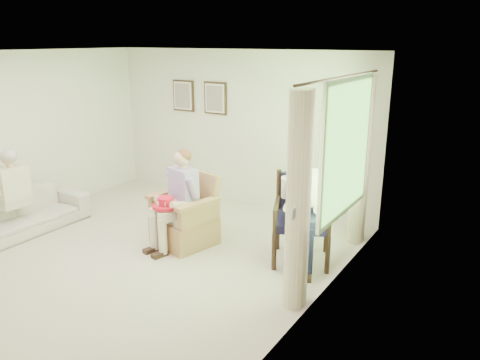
{
  "coord_description": "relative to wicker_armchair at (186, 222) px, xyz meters",
  "views": [
    {
      "loc": [
        4.22,
        -3.9,
        2.75
      ],
      "look_at": [
        1.22,
        0.87,
        1.05
      ],
      "focal_mm": 35.0,
      "sensor_mm": 36.0,
      "label": 1
    }
  ],
  "objects": [
    {
      "name": "floor",
      "position": [
        -0.35,
        -0.83,
        -0.31
      ],
      "size": [
        5.5,
        5.5,
        0.0
      ],
      "primitive_type": "plane",
      "color": "beige",
      "rests_on": "ground"
    },
    {
      "name": "back_wall",
      "position": [
        -0.35,
        1.92,
        0.99
      ],
      "size": [
        5.0,
        0.04,
        2.6
      ],
      "primitive_type": "cube",
      "color": "silver",
      "rests_on": "ground"
    },
    {
      "name": "left_wall",
      "position": [
        -2.85,
        -0.83,
        0.99
      ],
      "size": [
        0.04,
        5.5,
        2.6
      ],
      "primitive_type": "cube",
      "color": "silver",
      "rests_on": "ground"
    },
    {
      "name": "right_wall",
      "position": [
        2.15,
        -0.83,
        0.99
      ],
      "size": [
        0.04,
        5.5,
        2.6
      ],
      "primitive_type": "cube",
      "color": "silver",
      "rests_on": "ground"
    },
    {
      "name": "ceiling",
      "position": [
        -0.35,
        -0.83,
        2.29
      ],
      "size": [
        5.0,
        5.5,
        0.02
      ],
      "primitive_type": "cube",
      "color": "white",
      "rests_on": "back_wall"
    },
    {
      "name": "window",
      "position": [
        2.12,
        0.37,
        1.27
      ],
      "size": [
        0.13,
        2.5,
        1.63
      ],
      "color": "#2D6B23",
      "rests_on": "right_wall"
    },
    {
      "name": "curtain_left",
      "position": [
        1.98,
        -0.61,
        0.84
      ],
      "size": [
        0.34,
        0.34,
        2.3
      ],
      "primitive_type": "cylinder",
      "color": "beige",
      "rests_on": "ground"
    },
    {
      "name": "curtain_right",
      "position": [
        1.98,
        1.35,
        0.84
      ],
      "size": [
        0.34,
        0.34,
        2.3
      ],
      "primitive_type": "cylinder",
      "color": "beige",
      "rests_on": "ground"
    },
    {
      "name": "framed_print_left",
      "position": [
        -1.5,
        1.88,
        1.47
      ],
      "size": [
        0.45,
        0.05,
        0.55
      ],
      "color": "#382114",
      "rests_on": "back_wall"
    },
    {
      "name": "framed_print_right",
      "position": [
        -0.8,
        1.88,
        1.47
      ],
      "size": [
        0.45,
        0.05,
        0.55
      ],
      "color": "#382114",
      "rests_on": "back_wall"
    },
    {
      "name": "wicker_armchair",
      "position": [
        0.0,
        0.0,
        0.0
      ],
      "size": [
        0.77,
        0.76,
        0.98
      ],
      "rotation": [
        0.0,
        0.0,
        -0.24
      ],
      "color": "tan",
      "rests_on": "ground"
    },
    {
      "name": "wood_armchair",
      "position": [
        1.6,
        0.44,
        0.29
      ],
      "size": [
        0.71,
        0.67,
        1.09
      ],
      "rotation": [
        0.0,
        0.0,
        0.41
      ],
      "color": "black",
      "rests_on": "ground"
    },
    {
      "name": "sofa",
      "position": [
        -2.3,
        -1.03,
        -0.02
      ],
      "size": [
        1.99,
        0.78,
        0.58
      ],
      "primitive_type": "imported",
      "rotation": [
        0.0,
        0.0,
        1.57
      ],
      "color": "beige",
      "rests_on": "ground"
    },
    {
      "name": "person_wicker",
      "position": [
        0.0,
        -0.13,
        0.45
      ],
      "size": [
        0.4,
        0.62,
        1.32
      ],
      "rotation": [
        0.0,
        0.0,
        -0.24
      ],
      "color": "beige",
      "rests_on": "ground"
    },
    {
      "name": "person_dark",
      "position": [
        1.6,
        0.26,
        0.54
      ],
      "size": [
        0.4,
        0.63,
        1.43
      ],
      "rotation": [
        0.0,
        0.0,
        0.41
      ],
      "color": "#1A213B",
      "rests_on": "ground"
    },
    {
      "name": "person_sofa",
      "position": [
        -2.3,
        -1.13,
        0.4
      ],
      "size": [
        0.42,
        0.63,
        1.25
      ],
      "rotation": [
        0.0,
        0.0,
        -1.6
      ],
      "color": "beige",
      "rests_on": "ground"
    },
    {
      "name": "red_hat",
      "position": [
        -0.06,
        -0.33,
        0.35
      ],
      "size": [
        0.35,
        0.35,
        0.14
      ],
      "color": "red",
      "rests_on": "person_wicker"
    },
    {
      "name": "hatbox",
      "position": [
        -0.14,
        -0.24,
        -0.08
      ],
      "size": [
        0.48,
        0.48,
        0.6
      ],
      "color": "tan",
      "rests_on": "ground"
    }
  ]
}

